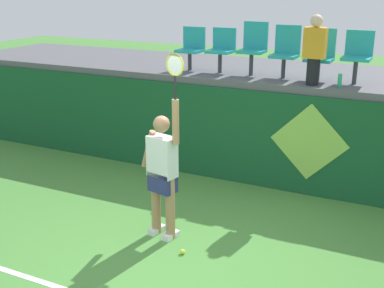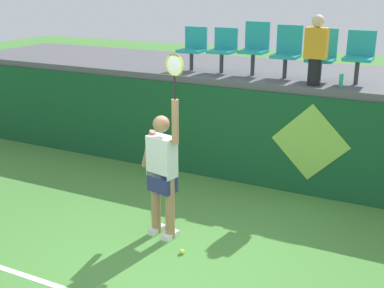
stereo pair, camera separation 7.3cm
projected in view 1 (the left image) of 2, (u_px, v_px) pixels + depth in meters
ground_plane at (173, 264)px, 6.22m from camera, size 40.00×40.00×0.00m
court_back_wall at (253, 137)px, 8.47m from camera, size 13.67×0.20×1.66m
spectator_platform at (278, 73)px, 9.29m from camera, size 13.67×2.67×0.12m
tennis_player at (163, 170)px, 6.62m from camera, size 0.74×0.34×2.54m
tennis_ball at (182, 252)px, 6.44m from camera, size 0.07×0.07×0.07m
water_bottle at (340, 81)px, 7.76m from camera, size 0.06×0.06×0.21m
stadium_chair_0 at (192, 47)px, 9.19m from camera, size 0.44×0.42×0.78m
stadium_chair_1 at (222, 48)px, 8.94m from camera, size 0.44×0.42×0.78m
stadium_chair_2 at (253, 46)px, 8.68m from camera, size 0.44×0.42×0.91m
stadium_chair_3 at (286, 50)px, 8.45m from camera, size 0.44×0.42×0.88m
stadium_chair_4 at (320, 53)px, 8.22m from camera, size 0.44×0.42×0.84m
stadium_chair_5 at (358, 54)px, 7.96m from camera, size 0.44×0.42×0.84m
spectator_0 at (315, 49)px, 7.79m from camera, size 0.34×0.20×1.10m
wall_signage_mount at (305, 194)px, 8.24m from camera, size 1.27×0.01×1.55m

